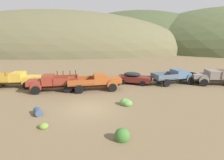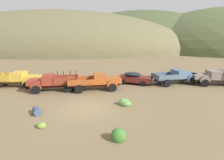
{
  "view_description": "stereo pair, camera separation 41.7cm",
  "coord_description": "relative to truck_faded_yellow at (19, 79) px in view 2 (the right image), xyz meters",
  "views": [
    {
      "loc": [
        2.26,
        -14.39,
        6.11
      ],
      "look_at": [
        2.13,
        6.08,
        1.09
      ],
      "focal_mm": 28.21,
      "sensor_mm": 36.0,
      "label": 1
    },
    {
      "loc": [
        2.68,
        -14.38,
        6.11
      ],
      "look_at": [
        2.13,
        6.08,
        1.09
      ],
      "focal_mm": 28.21,
      "sensor_mm": 36.0,
      "label": 2
    }
  ],
  "objects": [
    {
      "name": "truck_rust_red",
      "position": [
        4.64,
        -1.66,
        0.01
      ],
      "size": [
        5.88,
        3.11,
        2.16
      ],
      "rotation": [
        0.0,
        0.0,
        3.34
      ],
      "color": "#42140D",
      "rests_on": "ground"
    },
    {
      "name": "bush_lone_scrub",
      "position": [
        7.1,
        -10.14,
        -0.87
      ],
      "size": [
        0.65,
        0.59,
        0.47
      ],
      "color": "olive",
      "rests_on": "ground"
    },
    {
      "name": "bush_near_barrel",
      "position": [
        12.42,
        -11.55,
        -0.75
      ],
      "size": [
        0.95,
        0.86,
        0.99
      ],
      "color": "#3D702D",
      "rests_on": "ground"
    },
    {
      "name": "ground_plane",
      "position": [
        9.62,
        -6.73,
        -1.0
      ],
      "size": [
        300.0,
        300.0,
        0.0
      ],
      "primitive_type": "plane",
      "color": "brown"
    },
    {
      "name": "hill_distant",
      "position": [
        25.4,
        71.3,
        -1.0
      ],
      "size": [
        84.59,
        56.31,
        37.51
      ],
      "primitive_type": "ellipsoid",
      "color": "#424C2D",
      "rests_on": "ground"
    },
    {
      "name": "oil_drum_tipped",
      "position": [
        5.84,
        -8.06,
        -0.72
      ],
      "size": [
        0.96,
        1.03,
        0.56
      ],
      "color": "#384C6B",
      "rests_on": "ground"
    },
    {
      "name": "car_oxblood",
      "position": [
        14.79,
        1.77,
        -0.18
      ],
      "size": [
        4.83,
        3.03,
        1.57
      ],
      "rotation": [
        0.0,
        0.0,
        -0.31
      ],
      "color": "maroon",
      "rests_on": "ground"
    },
    {
      "name": "truck_chalk_blue",
      "position": [
        20.48,
        1.97,
        -0.01
      ],
      "size": [
        6.22,
        3.68,
        1.89
      ],
      "rotation": [
        0.0,
        0.0,
        0.29
      ],
      "color": "#262D39",
      "rests_on": "ground"
    },
    {
      "name": "hill_far_right",
      "position": [
        -13.79,
        52.97,
        -1.0
      ],
      "size": [
        113.93,
        51.71,
        33.03
      ],
      "primitive_type": "ellipsoid",
      "color": "brown",
      "rests_on": "ground"
    },
    {
      "name": "bush_between_trucks",
      "position": [
        13.09,
        -5.83,
        -0.81
      ],
      "size": [
        1.14,
        1.12,
        0.77
      ],
      "color": "#5B8E42",
      "rests_on": "ground"
    },
    {
      "name": "truck_primer_gray",
      "position": [
        25.06,
        1.54,
        0.02
      ],
      "size": [
        6.46,
        2.96,
        1.91
      ],
      "rotation": [
        0.0,
        0.0,
        3.06
      ],
      "color": "#3D322D",
      "rests_on": "ground"
    },
    {
      "name": "truck_faded_yellow",
      "position": [
        0.0,
        0.0,
        0.0
      ],
      "size": [
        6.26,
        2.74,
        2.16
      ],
      "rotation": [
        0.0,
        0.0,
        0.09
      ],
      "color": "brown",
      "rests_on": "ground"
    },
    {
      "name": "bush_front_left",
      "position": [
        5.33,
        2.42,
        -0.75
      ],
      "size": [
        1.27,
        1.13,
        0.98
      ],
      "color": "olive",
      "rests_on": "ground"
    },
    {
      "name": "truck_oxide_orange",
      "position": [
        10.2,
        -1.02,
        -0.01
      ],
      "size": [
        6.43,
        3.34,
        1.89
      ],
      "rotation": [
        0.0,
        0.0,
        0.2
      ],
      "color": "#51220D",
      "rests_on": "ground"
    },
    {
      "name": "hill_far_left",
      "position": [
        65.49,
        68.93,
        -1.0
      ],
      "size": [
        91.39,
        84.33,
        39.16
      ],
      "primitive_type": "ellipsoid",
      "color": "#4C5633",
      "rests_on": "ground"
    }
  ]
}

